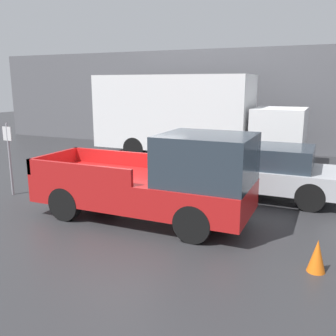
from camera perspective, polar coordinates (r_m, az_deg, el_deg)
The scene contains 7 objects.
ground_plane at distance 9.95m, azimuth -6.19°, elevation -6.17°, with size 60.00×60.00×0.00m, color #2D2D30.
building_wall at distance 18.80m, azimuth 9.24°, elevation 10.20°, with size 28.00×0.15×4.86m.
pickup_truck at distance 8.74m, azimuth -1.21°, elevation -1.92°, with size 5.24×1.93×2.14m.
car at distance 11.13m, azimuth 14.61°, elevation -0.32°, with size 4.30×1.97×1.49m.
delivery_truck at distance 16.23m, azimuth 2.93°, elevation 8.07°, with size 8.81×2.49×3.57m.
parking_sign at distance 11.77m, azimuth -23.02°, elevation 1.87°, with size 0.30×0.07×2.12m.
traffic_cone at distance 7.15m, azimuth 21.76°, elevation -12.34°, with size 0.32×0.32×0.59m.
Camera 1 is at (4.74, -8.14, 3.21)m, focal length 40.00 mm.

